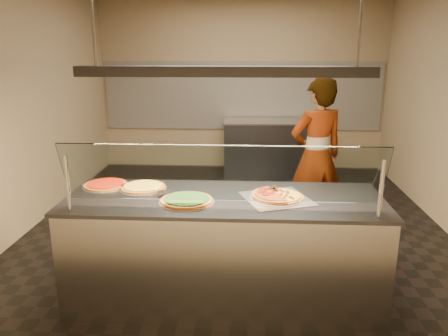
# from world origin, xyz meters

# --- Properties ---
(ground) EXTENTS (5.00, 6.00, 0.02)m
(ground) POSITION_xyz_m (0.00, 0.00, -0.01)
(ground) COLOR black
(ground) RESTS_ON ground
(wall_back) EXTENTS (5.00, 0.02, 3.00)m
(wall_back) POSITION_xyz_m (0.00, 3.01, 1.50)
(wall_back) COLOR tan
(wall_back) RESTS_ON ground
(wall_front) EXTENTS (5.00, 0.02, 3.00)m
(wall_front) POSITION_xyz_m (0.00, -3.01, 1.50)
(wall_front) COLOR tan
(wall_front) RESTS_ON ground
(wall_left) EXTENTS (0.02, 6.00, 3.00)m
(wall_left) POSITION_xyz_m (-2.51, 0.00, 1.50)
(wall_left) COLOR tan
(wall_left) RESTS_ON ground
(tile_band) EXTENTS (4.90, 0.02, 1.20)m
(tile_band) POSITION_xyz_m (0.00, 2.98, 1.30)
(tile_band) COLOR silver
(tile_band) RESTS_ON wall_back
(serving_counter) EXTENTS (2.63, 0.94, 0.93)m
(serving_counter) POSITION_xyz_m (-0.07, -1.41, 0.47)
(serving_counter) COLOR #B7B7BC
(serving_counter) RESTS_ON ground
(sneeze_guard) EXTENTS (2.39, 0.18, 0.54)m
(sneeze_guard) POSITION_xyz_m (-0.07, -1.76, 1.23)
(sneeze_guard) COLOR #B7B7BC
(sneeze_guard) RESTS_ON serving_counter
(perforated_tray) EXTENTS (0.64, 0.64, 0.01)m
(perforated_tray) POSITION_xyz_m (0.37, -1.43, 0.94)
(perforated_tray) COLOR silver
(perforated_tray) RESTS_ON serving_counter
(half_pizza_pepperoni) EXTENTS (0.34, 0.46, 0.05)m
(half_pizza_pepperoni) POSITION_xyz_m (0.26, -1.43, 0.96)
(half_pizza_pepperoni) COLOR brown
(half_pizza_pepperoni) RESTS_ON perforated_tray
(half_pizza_sausage) EXTENTS (0.34, 0.46, 0.04)m
(half_pizza_sausage) POSITION_xyz_m (0.47, -1.43, 0.96)
(half_pizza_sausage) COLOR brown
(half_pizza_sausage) RESTS_ON perforated_tray
(pizza_spinach) EXTENTS (0.45, 0.45, 0.03)m
(pizza_spinach) POSITION_xyz_m (-0.36, -1.55, 0.95)
(pizza_spinach) COLOR silver
(pizza_spinach) RESTS_ON serving_counter
(pizza_cheese) EXTENTS (0.41, 0.41, 0.03)m
(pizza_cheese) POSITION_xyz_m (-0.80, -1.22, 0.94)
(pizza_cheese) COLOR silver
(pizza_cheese) RESTS_ON serving_counter
(pizza_tomato) EXTENTS (0.40, 0.40, 0.03)m
(pizza_tomato) POSITION_xyz_m (-1.15, -1.17, 0.94)
(pizza_tomato) COLOR silver
(pizza_tomato) RESTS_ON serving_counter
(pizza_spatula) EXTENTS (0.21, 0.23, 0.02)m
(pizza_spatula) POSITION_xyz_m (-0.63, -1.34, 0.96)
(pizza_spatula) COLOR #B7B7BC
(pizza_spatula) RESTS_ON pizza_spinach
(prep_table) EXTENTS (1.58, 0.74, 0.93)m
(prep_table) POSITION_xyz_m (0.49, 2.55, 0.47)
(prep_table) COLOR #3A3A3F
(prep_table) RESTS_ON ground
(worker) EXTENTS (0.78, 0.65, 1.82)m
(worker) POSITION_xyz_m (0.92, 0.14, 0.91)
(worker) COLOR #22202A
(worker) RESTS_ON ground
(heat_lamp_housing) EXTENTS (2.30, 0.18, 0.08)m
(heat_lamp_housing) POSITION_xyz_m (-0.07, -1.41, 1.95)
(heat_lamp_housing) COLOR #3A3A3F
(heat_lamp_housing) RESTS_ON ceiling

